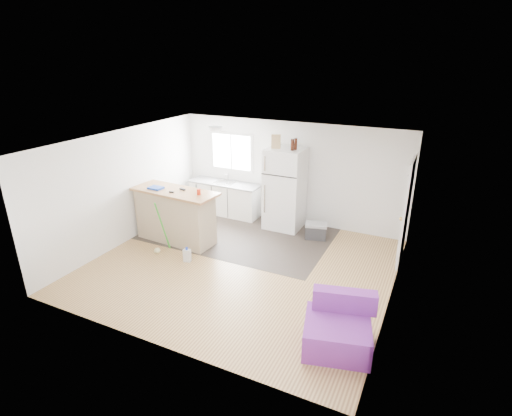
{
  "coord_description": "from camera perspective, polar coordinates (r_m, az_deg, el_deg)",
  "views": [
    {
      "loc": [
        3.2,
        -5.98,
        3.83
      ],
      "look_at": [
        -0.02,
        0.7,
        0.94
      ],
      "focal_mm": 28.0,
      "sensor_mm": 36.0,
      "label": 1
    }
  ],
  "objects": [
    {
      "name": "blue_tray",
      "position": [
        8.69,
        -14.13,
        2.81
      ],
      "size": [
        0.31,
        0.23,
        0.04
      ],
      "primitive_type": "cube",
      "rotation": [
        0.0,
        0.0,
        -0.04
      ],
      "color": "#133CB6",
      "rests_on": "peninsula"
    },
    {
      "name": "vinyl_zone",
      "position": [
        9.07,
        -2.51,
        -3.71
      ],
      "size": [
        4.05,
        2.5,
        0.0
      ],
      "primitive_type": "cube",
      "color": "#352C28",
      "rests_on": "floor"
    },
    {
      "name": "cooler",
      "position": [
        8.88,
        8.55,
        -3.21
      ],
      "size": [
        0.54,
        0.43,
        0.36
      ],
      "rotation": [
        0.0,
        0.0,
        0.26
      ],
      "color": "#313133",
      "rests_on": "floor"
    },
    {
      "name": "tool_a",
      "position": [
        8.49,
        -10.46,
        2.65
      ],
      "size": [
        0.15,
        0.09,
        0.03
      ],
      "primitive_type": "cube",
      "rotation": [
        0.0,
        0.0,
        -0.3
      ],
      "color": "black",
      "rests_on": "peninsula"
    },
    {
      "name": "ceiling_fixture",
      "position": [
        8.55,
        -5.8,
        11.27
      ],
      "size": [
        0.3,
        0.3,
        0.07
      ],
      "primitive_type": "cylinder",
      "color": "white",
      "rests_on": "ceiling"
    },
    {
      "name": "peninsula",
      "position": [
        8.71,
        -11.45,
        -1.04
      ],
      "size": [
        1.92,
        0.85,
        1.16
      ],
      "rotation": [
        0.0,
        0.0,
        -0.07
      ],
      "color": "tan",
      "rests_on": "floor"
    },
    {
      "name": "interior_door",
      "position": [
        8.05,
        20.67,
        -0.61
      ],
      "size": [
        0.11,
        0.92,
        2.1
      ],
      "color": "white",
      "rests_on": "right_wall"
    },
    {
      "name": "bottle_left",
      "position": [
        8.69,
        5.21,
        9.0
      ],
      "size": [
        0.09,
        0.09,
        0.25
      ],
      "primitive_type": "cylinder",
      "rotation": [
        0.0,
        0.0,
        -0.41
      ],
      "color": "#37140A",
      "rests_on": "refrigerator"
    },
    {
      "name": "kitchen_cabinets",
      "position": [
        10.09,
        -4.43,
        1.46
      ],
      "size": [
        1.86,
        0.61,
        1.09
      ],
      "rotation": [
        0.0,
        0.0,
        -0.02
      ],
      "color": "white",
      "rests_on": "floor"
    },
    {
      "name": "bottle_right",
      "position": [
        8.77,
        5.68,
        9.09
      ],
      "size": [
        0.09,
        0.09,
        0.25
      ],
      "primitive_type": "cylinder",
      "rotation": [
        0.0,
        0.0,
        0.41
      ],
      "color": "#37140A",
      "rests_on": "refrigerator"
    },
    {
      "name": "refrigerator",
      "position": [
        9.14,
        4.15,
        2.75
      ],
      "size": [
        0.83,
        0.79,
        1.87
      ],
      "rotation": [
        0.0,
        0.0,
        -0.0
      ],
      "color": "white",
      "rests_on": "floor"
    },
    {
      "name": "window",
      "position": [
        9.97,
        -3.5,
        8.01
      ],
      "size": [
        1.18,
        0.06,
        0.98
      ],
      "color": "white",
      "rests_on": "back_wall"
    },
    {
      "name": "red_cup",
      "position": [
        8.13,
        -8.18,
        2.29
      ],
      "size": [
        0.09,
        0.09,
        0.12
      ],
      "primitive_type": "cylinder",
      "rotation": [
        0.0,
        0.0,
        -0.18
      ],
      "color": "red",
      "rests_on": "peninsula"
    },
    {
      "name": "cleaner_jug",
      "position": [
        7.98,
        -9.81,
        -6.67
      ],
      "size": [
        0.16,
        0.13,
        0.31
      ],
      "rotation": [
        0.0,
        0.0,
        0.22
      ],
      "color": "silver",
      "rests_on": "floor"
    },
    {
      "name": "tool_b",
      "position": [
        8.37,
        -11.98,
        2.26
      ],
      "size": [
        0.1,
        0.05,
        0.03
      ],
      "primitive_type": "cube",
      "rotation": [
        0.0,
        0.0,
        0.08
      ],
      "color": "black",
      "rests_on": "peninsula"
    },
    {
      "name": "room",
      "position": [
        7.27,
        -2.25,
        0.05
      ],
      "size": [
        5.51,
        5.01,
        2.41
      ],
      "color": "#8C5F3B",
      "rests_on": "ground"
    },
    {
      "name": "purple_seat",
      "position": [
        5.87,
        11.64,
        -16.59
      ],
      "size": [
        1.07,
        1.04,
        0.73
      ],
      "rotation": [
        0.0,
        0.0,
        0.25
      ],
      "color": "purple",
      "rests_on": "floor"
    },
    {
      "name": "cardboard_box",
      "position": [
        8.86,
        2.88,
        9.46
      ],
      "size": [
        0.22,
        0.15,
        0.3
      ],
      "primitive_type": "cube",
      "rotation": [
        0.0,
        0.0,
        0.29
      ],
      "color": "#A07E5B",
      "rests_on": "refrigerator"
    },
    {
      "name": "mop",
      "position": [
        8.38,
        -13.69,
        -4.79
      ],
      "size": [
        0.22,
        0.32,
        1.13
      ],
      "rotation": [
        0.0,
        0.0,
        -0.25
      ],
      "color": "green",
      "rests_on": "floor"
    }
  ]
}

